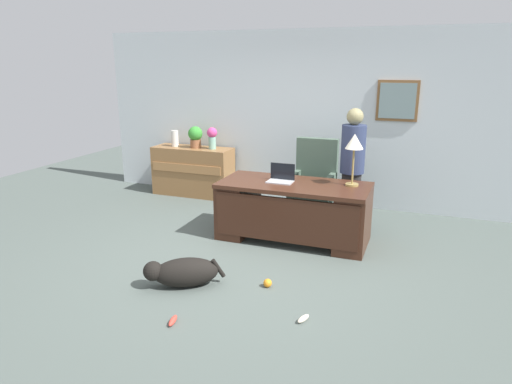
# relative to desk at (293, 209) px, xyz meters

# --- Properties ---
(ground_plane) EXTENTS (12.00, 12.00, 0.00)m
(ground_plane) POSITION_rel_desk_xyz_m (-0.35, -0.83, -0.41)
(ground_plane) COLOR #4C5651
(back_wall) EXTENTS (7.00, 0.16, 2.70)m
(back_wall) POSITION_rel_desk_xyz_m (-0.34, 1.77, 0.94)
(back_wall) COLOR silver
(back_wall) RESTS_ON ground_plane
(desk) EXTENTS (1.88, 0.85, 0.74)m
(desk) POSITION_rel_desk_xyz_m (0.00, 0.00, 0.00)
(desk) COLOR #422316
(desk) RESTS_ON ground_plane
(credenza) EXTENTS (1.36, 0.50, 0.82)m
(credenza) POSITION_rel_desk_xyz_m (-2.19, 1.42, 0.00)
(credenza) COLOR olive
(credenza) RESTS_ON ground_plane
(armchair) EXTENTS (0.60, 0.59, 1.15)m
(armchair) POSITION_rel_desk_xyz_m (0.04, 0.94, 0.10)
(armchair) COLOR #475B4C
(armchair) RESTS_ON ground_plane
(person_standing) EXTENTS (0.32, 0.32, 1.64)m
(person_standing) POSITION_rel_desk_xyz_m (0.61, 0.69, 0.44)
(person_standing) COLOR #262323
(person_standing) RESTS_ON ground_plane
(dog_lying) EXTENTS (0.74, 0.59, 0.30)m
(dog_lying) POSITION_rel_desk_xyz_m (-0.69, -1.62, -0.25)
(dog_lying) COLOR black
(dog_lying) RESTS_ON ground_plane
(laptop) EXTENTS (0.32, 0.22, 0.22)m
(laptop) POSITION_rel_desk_xyz_m (-0.18, 0.06, 0.39)
(laptop) COLOR #B2B5BA
(laptop) RESTS_ON desk
(desk_lamp) EXTENTS (0.22, 0.22, 0.64)m
(desk_lamp) POSITION_rel_desk_xyz_m (0.70, 0.18, 0.84)
(desk_lamp) COLOR #9E8447
(desk_lamp) RESTS_ON desk
(vase_with_flowers) EXTENTS (0.17, 0.17, 0.36)m
(vase_with_flowers) POSITION_rel_desk_xyz_m (-1.81, 1.42, 0.62)
(vase_with_flowers) COLOR #85B8A5
(vase_with_flowers) RESTS_ON credenza
(vase_empty) EXTENTS (0.12, 0.12, 0.27)m
(vase_empty) POSITION_rel_desk_xyz_m (-2.51, 1.42, 0.55)
(vase_empty) COLOR silver
(vase_empty) RESTS_ON credenza
(potted_plant) EXTENTS (0.24, 0.24, 0.36)m
(potted_plant) POSITION_rel_desk_xyz_m (-2.12, 1.42, 0.61)
(potted_plant) COLOR brown
(potted_plant) RESTS_ON credenza
(dog_toy_ball) EXTENTS (0.09, 0.09, 0.09)m
(dog_toy_ball) POSITION_rel_desk_xyz_m (0.13, -1.34, -0.36)
(dog_toy_ball) COLOR orange
(dog_toy_ball) RESTS_ON ground_plane
(dog_toy_bone) EXTENTS (0.08, 0.18, 0.05)m
(dog_toy_bone) POSITION_rel_desk_xyz_m (-0.43, -2.26, -0.38)
(dog_toy_bone) COLOR #E53F33
(dog_toy_bone) RESTS_ON ground_plane
(dog_toy_plush) EXTENTS (0.10, 0.16, 0.05)m
(dog_toy_plush) POSITION_rel_desk_xyz_m (0.64, -1.83, -0.38)
(dog_toy_plush) COLOR beige
(dog_toy_plush) RESTS_ON ground_plane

